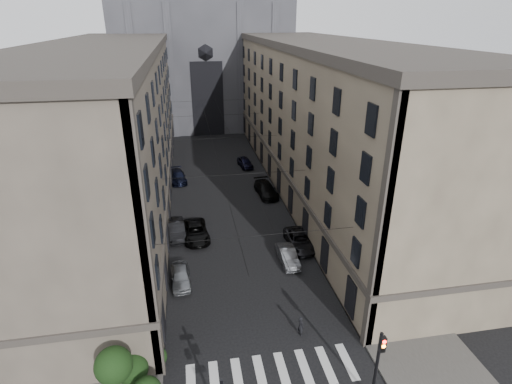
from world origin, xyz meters
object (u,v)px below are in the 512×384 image
car_left_near (181,276)px  car_right_far (245,162)px  car_left_far (178,177)px  car_right_midfar (266,189)px  car_left_midfar (196,232)px  traffic_light_right (378,360)px  car_left_midnear (177,230)px  car_right_midnear (300,240)px  gothic_tower (202,37)px  car_right_near (288,256)px  pedestrian (301,326)px

car_left_near → car_right_far: bearing=67.7°
car_left_far → car_right_midfar: bearing=-39.0°
car_left_far → car_right_midfar: size_ratio=0.92×
car_left_midfar → car_right_midfar: car_right_midfar is taller
car_left_far → traffic_light_right: bearing=-80.9°
car_left_midnear → car_left_far: 15.81m
car_left_near → car_right_midnear: size_ratio=0.80×
gothic_tower → traffic_light_right: size_ratio=11.15×
traffic_light_right → car_right_far: traffic_light_right is taller
car_left_midnear → car_right_near: bearing=-38.5°
car_left_midfar → car_right_midnear: car_left_midfar is taller
car_left_near → car_left_midfar: bearing=75.3°
car_left_midfar → car_right_far: 22.42m
car_left_near → car_left_far: car_left_far is taller
car_left_midnear → car_right_midnear: (12.28, -4.29, -0.06)m
car_left_midfar → car_right_far: car_left_midfar is taller
car_right_near → car_right_midnear: bearing=52.1°
car_left_far → car_right_midfar: (11.38, -6.84, 0.07)m
car_right_midfar → car_right_far: 11.16m
car_left_midnear → pedestrian: pedestrian is taller
car_left_far → pedestrian: 33.23m
traffic_light_right → car_left_near: size_ratio=1.23×
car_left_midnear → car_right_far: size_ratio=1.11×
car_right_near → car_right_far: size_ratio=0.97×
car_right_near → pedestrian: 9.45m
car_right_midnear → car_right_midfar: (-0.81, 13.25, 0.08)m
traffic_light_right → car_right_midfar: traffic_light_right is taller
gothic_tower → car_left_near: (-5.79, -59.11, -17.08)m
gothic_tower → car_left_midnear: size_ratio=11.99×
car_left_midnear → car_right_near: car_left_midnear is taller
car_left_midfar → car_left_far: bearing=91.7°
car_left_midnear → car_right_far: car_left_midnear is taller
car_left_far → car_right_far: (10.30, 4.26, 0.01)m
car_left_midfar → pedestrian: 17.00m
traffic_light_right → car_left_midnear: (-11.78, 22.28, -2.49)m
car_right_near → car_right_midnear: 3.20m
traffic_light_right → car_right_midfar: size_ratio=0.93×
car_left_far → car_right_far: car_right_far is taller
car_right_midnear → car_left_midfar: bearing=161.4°
car_left_far → car_right_midnear: size_ratio=0.97×
car_right_near → car_left_near: bearing=-172.8°
car_left_midfar → car_left_far: (-1.90, 16.52, -0.02)m
car_left_midnear → car_right_near: 12.44m
car_right_midnear → car_right_midfar: size_ratio=0.95×
gothic_tower → car_right_midnear: bearing=-83.7°
car_left_near → car_right_midfar: size_ratio=0.76×
car_left_far → pedestrian: (8.90, -32.02, 0.08)m
gothic_tower → car_right_far: bearing=-82.2°
car_left_midfar → car_right_far: (8.40, 20.78, -0.02)m
car_right_midfar → car_left_midnear: bearing=-146.9°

